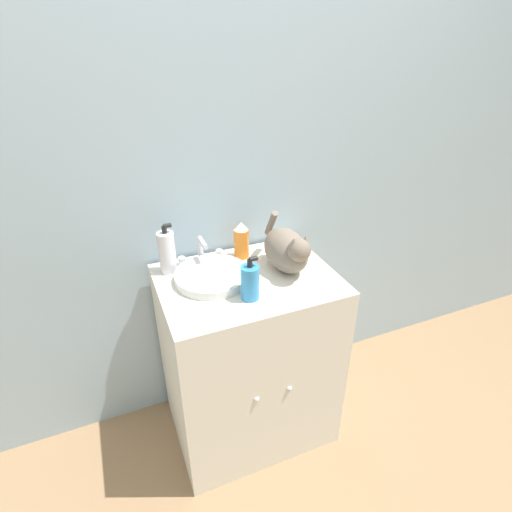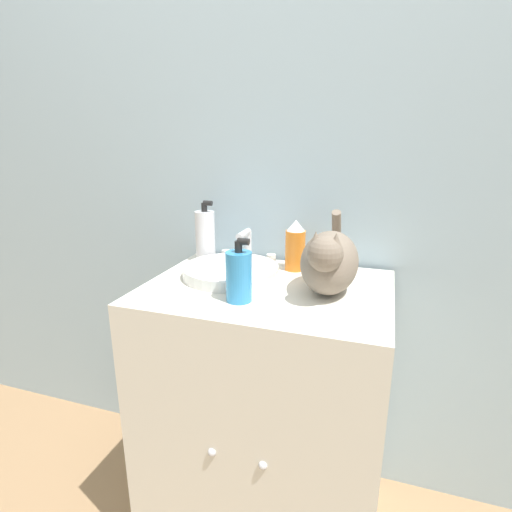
{
  "view_description": "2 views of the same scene",
  "coord_description": "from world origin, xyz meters",
  "px_view_note": "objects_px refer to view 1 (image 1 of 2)",
  "views": [
    {
      "loc": [
        -0.49,
        -1.01,
        1.74
      ],
      "look_at": [
        0.04,
        0.27,
        0.96
      ],
      "focal_mm": 28.0,
      "sensor_mm": 36.0,
      "label": 1
    },
    {
      "loc": [
        0.32,
        -0.8,
        1.29
      ],
      "look_at": [
        -0.02,
        0.21,
        0.97
      ],
      "focal_mm": 28.0,
      "sensor_mm": 36.0,
      "label": 2
    }
  ],
  "objects_px": {
    "soap_bottle": "(167,252)",
    "lotion_bottle": "(250,282)",
    "spray_bottle": "(241,240)",
    "cat": "(287,250)"
  },
  "relations": [
    {
      "from": "spray_bottle",
      "to": "lotion_bottle",
      "type": "relative_size",
      "value": 0.97
    },
    {
      "from": "cat",
      "to": "spray_bottle",
      "type": "xyz_separation_m",
      "value": [
        -0.14,
        0.17,
        -0.01
      ]
    },
    {
      "from": "lotion_bottle",
      "to": "soap_bottle",
      "type": "bearing_deg",
      "value": 128.23
    },
    {
      "from": "cat",
      "to": "lotion_bottle",
      "type": "height_order",
      "value": "cat"
    },
    {
      "from": "spray_bottle",
      "to": "soap_bottle",
      "type": "bearing_deg",
      "value": -179.73
    },
    {
      "from": "soap_bottle",
      "to": "lotion_bottle",
      "type": "relative_size",
      "value": 1.24
    },
    {
      "from": "cat",
      "to": "soap_bottle",
      "type": "xyz_separation_m",
      "value": [
        -0.46,
        0.17,
        -0.0
      ]
    },
    {
      "from": "soap_bottle",
      "to": "lotion_bottle",
      "type": "bearing_deg",
      "value": -51.77
    },
    {
      "from": "spray_bottle",
      "to": "lotion_bottle",
      "type": "xyz_separation_m",
      "value": [
        -0.08,
        -0.31,
        -0.01
      ]
    },
    {
      "from": "soap_bottle",
      "to": "spray_bottle",
      "type": "distance_m",
      "value": 0.32
    }
  ]
}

